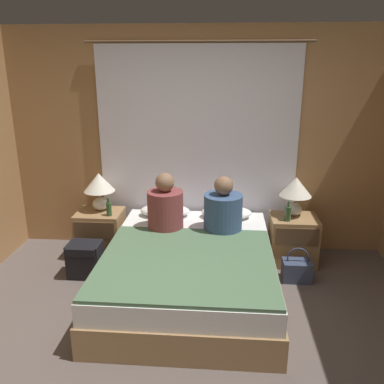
% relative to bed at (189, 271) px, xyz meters
% --- Properties ---
extents(ground_plane, '(16.00, 16.00, 0.00)m').
position_rel_bed_xyz_m(ground_plane, '(0.00, -0.94, -0.23)').
color(ground_plane, '#564C47').
extents(wall_back, '(4.37, 0.06, 2.50)m').
position_rel_bed_xyz_m(wall_back, '(0.00, 1.12, 1.02)').
color(wall_back, '#A37547').
rests_on(wall_back, ground_plane).
extents(curtain_panel, '(2.41, 0.03, 2.33)m').
position_rel_bed_xyz_m(curtain_panel, '(0.00, 1.06, 0.93)').
color(curtain_panel, silver).
rests_on(curtain_panel, ground_plane).
extents(bed, '(1.56, 2.02, 0.47)m').
position_rel_bed_xyz_m(bed, '(0.00, 0.00, 0.00)').
color(bed, '#99754C').
rests_on(bed, ground_plane).
extents(nightstand_left, '(0.50, 0.43, 0.52)m').
position_rel_bed_xyz_m(nightstand_left, '(-1.07, 0.74, 0.03)').
color(nightstand_left, '#937047').
rests_on(nightstand_left, ground_plane).
extents(nightstand_right, '(0.50, 0.43, 0.52)m').
position_rel_bed_xyz_m(nightstand_right, '(1.07, 0.74, 0.03)').
color(nightstand_right, '#937047').
rests_on(nightstand_right, ground_plane).
extents(lamp_left, '(0.34, 0.34, 0.43)m').
position_rel_bed_xyz_m(lamp_left, '(-1.07, 0.81, 0.58)').
color(lamp_left, silver).
rests_on(lamp_left, nightstand_left).
extents(lamp_right, '(0.34, 0.34, 0.43)m').
position_rel_bed_xyz_m(lamp_right, '(1.07, 0.81, 0.58)').
color(lamp_right, silver).
rests_on(lamp_right, nightstand_right).
extents(pillow_left, '(0.55, 0.32, 0.12)m').
position_rel_bed_xyz_m(pillow_left, '(-0.34, 0.81, 0.30)').
color(pillow_left, white).
rests_on(pillow_left, bed).
extents(pillow_right, '(0.55, 0.32, 0.12)m').
position_rel_bed_xyz_m(pillow_right, '(0.34, 0.81, 0.30)').
color(pillow_right, white).
rests_on(pillow_right, bed).
extents(blanket_on_bed, '(1.50, 1.38, 0.03)m').
position_rel_bed_xyz_m(blanket_on_bed, '(0.00, -0.29, 0.25)').
color(blanket_on_bed, '#4C6B4C').
rests_on(blanket_on_bed, bed).
extents(person_left_in_bed, '(0.36, 0.36, 0.60)m').
position_rel_bed_xyz_m(person_left_in_bed, '(-0.28, 0.44, 0.48)').
color(person_left_in_bed, brown).
rests_on(person_left_in_bed, bed).
extents(person_right_in_bed, '(0.39, 0.39, 0.58)m').
position_rel_bed_xyz_m(person_right_in_bed, '(0.30, 0.44, 0.46)').
color(person_right_in_bed, '#38517A').
rests_on(person_right_in_bed, bed).
extents(beer_bottle_on_left_stand, '(0.06, 0.06, 0.21)m').
position_rel_bed_xyz_m(beer_bottle_on_left_stand, '(-0.93, 0.64, 0.37)').
color(beer_bottle_on_left_stand, '#2D4C28').
rests_on(beer_bottle_on_left_stand, nightstand_left).
extents(beer_bottle_on_right_stand, '(0.07, 0.07, 0.21)m').
position_rel_bed_xyz_m(beer_bottle_on_right_stand, '(0.98, 0.64, 0.37)').
color(beer_bottle_on_right_stand, '#2D4C28').
rests_on(beer_bottle_on_right_stand, nightstand_right).
extents(backpack_on_floor, '(0.33, 0.28, 0.36)m').
position_rel_bed_xyz_m(backpack_on_floor, '(-1.10, 0.26, -0.03)').
color(backpack_on_floor, black).
rests_on(backpack_on_floor, ground_plane).
extents(handbag_on_floor, '(0.29, 0.20, 0.36)m').
position_rel_bed_xyz_m(handbag_on_floor, '(1.06, 0.33, -0.12)').
color(handbag_on_floor, '#333D56').
rests_on(handbag_on_floor, ground_plane).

